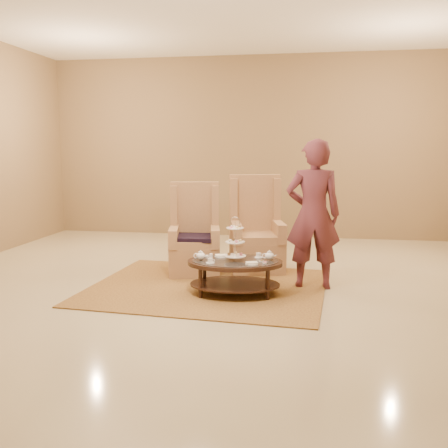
% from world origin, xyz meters
% --- Properties ---
extents(ground, '(8.00, 8.00, 0.00)m').
position_xyz_m(ground, '(0.00, 0.00, 0.00)').
color(ground, beige).
rests_on(ground, ground).
extents(ceiling, '(8.00, 8.00, 0.02)m').
position_xyz_m(ceiling, '(0.00, 0.00, 0.00)').
color(ceiling, white).
rests_on(ceiling, ground).
extents(wall_back, '(8.00, 0.04, 3.50)m').
position_xyz_m(wall_back, '(0.00, 4.00, 1.75)').
color(wall_back, olive).
rests_on(wall_back, ground).
extents(rug, '(3.05, 2.61, 0.02)m').
position_xyz_m(rug, '(-0.12, 0.18, 0.01)').
color(rug, '#A37D3A').
rests_on(rug, ground).
extents(tea_table, '(1.19, 0.87, 0.95)m').
position_xyz_m(tea_table, '(0.26, -0.07, 0.34)').
color(tea_table, black).
rests_on(tea_table, ground).
extents(armchair_left, '(0.81, 0.83, 1.27)m').
position_xyz_m(armchair_left, '(-0.45, 0.92, 0.43)').
color(armchair_left, tan).
rests_on(armchair_left, ground).
extents(armchair_right, '(0.88, 0.90, 1.36)m').
position_xyz_m(armchair_right, '(0.38, 1.25, 0.46)').
color(armchair_right, tan).
rests_on(armchair_right, ground).
extents(person, '(0.71, 0.50, 1.85)m').
position_xyz_m(person, '(1.17, 0.41, 0.93)').
color(person, '#59262E').
rests_on(person, ground).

